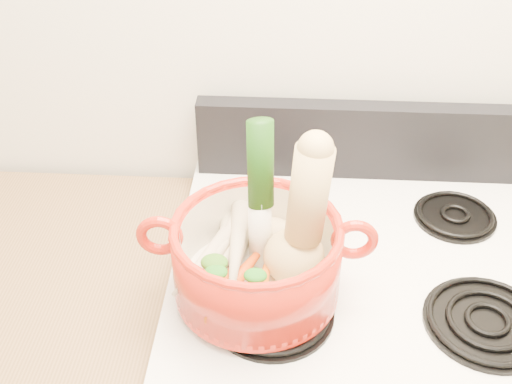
{
  "coord_description": "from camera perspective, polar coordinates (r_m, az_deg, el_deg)",
  "views": [
    {
      "loc": [
        -0.17,
        0.44,
        1.81
      ],
      "look_at": [
        -0.22,
        1.26,
        1.2
      ],
      "focal_mm": 45.0,
      "sensor_mm": 36.0,
      "label": 1
    }
  ],
  "objects": [
    {
      "name": "wall_back",
      "position": [
        1.41,
        10.49,
        14.61
      ],
      "size": [
        3.5,
        0.02,
        2.6
      ],
      "primitive_type": "cube",
      "color": "silver",
      "rests_on": "floor"
    },
    {
      "name": "cooktop",
      "position": [
        1.31,
        10.09,
        -6.34
      ],
      "size": [
        0.78,
        0.67,
        0.03
      ],
      "primitive_type": "cube",
      "color": "white",
      "rests_on": "stove_body"
    },
    {
      "name": "control_backsplash",
      "position": [
        1.48,
        9.57,
        4.54
      ],
      "size": [
        0.76,
        0.05,
        0.18
      ],
      "primitive_type": "cube",
      "color": "black",
      "rests_on": "cooktop"
    },
    {
      "name": "burner_front_left",
      "position": [
        1.17,
        1.42,
        -10.53
      ],
      "size": [
        0.22,
        0.22,
        0.02
      ],
      "primitive_type": "cylinder",
      "color": "black",
      "rests_on": "cooktop"
    },
    {
      "name": "burner_front_right",
      "position": [
        1.22,
        19.88,
        -10.71
      ],
      "size": [
        0.22,
        0.22,
        0.02
      ],
      "primitive_type": "cylinder",
      "color": "black",
      "rests_on": "cooktop"
    },
    {
      "name": "burner_back_left",
      "position": [
        1.39,
        1.92,
        -1.47
      ],
      "size": [
        0.17,
        0.17,
        0.02
      ],
      "primitive_type": "cylinder",
      "color": "black",
      "rests_on": "cooktop"
    },
    {
      "name": "burner_back_right",
      "position": [
        1.43,
        17.28,
        -1.96
      ],
      "size": [
        0.17,
        0.17,
        0.02
      ],
      "primitive_type": "cylinder",
      "color": "black",
      "rests_on": "cooktop"
    },
    {
      "name": "dutch_oven",
      "position": [
        1.14,
        0.06,
        -5.99
      ],
      "size": [
        0.31,
        0.31,
        0.15
      ],
      "primitive_type": "cylinder",
      "rotation": [
        0.0,
        0.0,
        0.03
      ],
      "color": "#B71E0F",
      "rests_on": "burner_front_left"
    },
    {
      "name": "pot_handle_left",
      "position": [
        1.12,
        -8.57,
        -3.85
      ],
      "size": [
        0.08,
        0.02,
        0.08
      ],
      "primitive_type": "torus",
      "rotation": [
        1.57,
        0.0,
        0.03
      ],
      "color": "#B71E0F",
      "rests_on": "dutch_oven"
    },
    {
      "name": "pot_handle_right",
      "position": [
        1.12,
        8.76,
        -4.21
      ],
      "size": [
        0.08,
        0.02,
        0.08
      ],
      "primitive_type": "torus",
      "rotation": [
        1.57,
        0.0,
        0.03
      ],
      "color": "#B71E0F",
      "rests_on": "dutch_oven"
    },
    {
      "name": "squash",
      "position": [
        1.08,
        3.56,
        -2.16
      ],
      "size": [
        0.15,
        0.14,
        0.28
      ],
      "primitive_type": null,
      "rotation": [
        0.0,
        0.07,
        0.17
      ],
      "color": "tan",
      "rests_on": "dutch_oven"
    },
    {
      "name": "leek",
      "position": [
        1.11,
        0.37,
        -0.19
      ],
      "size": [
        0.06,
        0.08,
        0.3
      ],
      "primitive_type": "cylinder",
      "rotation": [
        -0.08,
        0.0,
        0.24
      ],
      "color": "white",
      "rests_on": "dutch_oven"
    },
    {
      "name": "ginger",
      "position": [
        1.23,
        1.52,
        -3.53
      ],
      "size": [
        0.1,
        0.08,
        0.05
      ],
      "primitive_type": "ellipsoid",
      "rotation": [
        0.0,
        0.0,
        -0.22
      ],
      "color": "tan",
      "rests_on": "dutch_oven"
    },
    {
      "name": "parsnip_0",
      "position": [
        1.18,
        -2.86,
        -5.36
      ],
      "size": [
        0.06,
        0.23,
        0.06
      ],
      "primitive_type": "cone",
      "rotation": [
        1.66,
        0.0,
        -0.06
      ],
      "color": "beige",
      "rests_on": "dutch_oven"
    },
    {
      "name": "parsnip_1",
      "position": [
        1.17,
        -2.62,
        -5.69
      ],
      "size": [
        0.13,
        0.2,
        0.06
      ],
      "primitive_type": "cone",
      "rotation": [
        1.66,
        0.0,
        -0.44
      ],
      "color": "beige",
      "rests_on": "dutch_oven"
    },
    {
      "name": "parsnip_2",
      "position": [
        1.18,
        -1.44,
        -4.68
      ],
      "size": [
        0.06,
        0.19,
        0.06
      ],
      "primitive_type": "cone",
      "rotation": [
        1.66,
        0.0,
        -0.11
      ],
      "color": "beige",
      "rests_on": "dutch_oven"
    },
    {
      "name": "parsnip_3",
      "position": [
        1.15,
        -4.84,
        -6.18
      ],
      "size": [
        0.12,
        0.16,
        0.05
      ],
      "primitive_type": "cone",
      "rotation": [
        1.66,
        0.0,
        -0.53
      ],
      "color": "beige",
      "rests_on": "dutch_oven"
    },
    {
      "name": "parsnip_4",
      "position": [
        1.18,
        -2.66,
        -4.15
      ],
      "size": [
        0.11,
        0.21,
        0.06
      ],
      "primitive_type": "cone",
      "rotation": [
        1.66,
        0.0,
        -0.34
      ],
      "color": "beige",
      "rests_on": "dutch_oven"
    },
    {
      "name": "parsnip_5",
      "position": [
        1.15,
        -1.74,
        -5.12
      ],
      "size": [
        0.04,
        0.22,
        0.06
      ],
      "primitive_type": "cone",
      "rotation": [
        1.66,
        0.0,
        -0.02
      ],
      "color": "beige",
      "rests_on": "dutch_oven"
    },
    {
      "name": "carrot_0",
      "position": [
        1.15,
        -1.18,
        -7.26
      ],
      "size": [
        0.11,
        0.17,
        0.05
      ],
      "primitive_type": "cone",
      "rotation": [
        1.66,
        0.0,
        -0.47
      ],
      "color": "red",
      "rests_on": "dutch_oven"
    },
    {
      "name": "carrot_1",
      "position": [
        1.11,
        -3.0,
        -9.0
      ],
      "size": [
        0.05,
        0.14,
        0.04
      ],
      "primitive_type": "cone",
      "rotation": [
        1.66,
        0.0,
        -0.16
      ],
      "color": "#CF4E0A",
      "rests_on": "dutch_oven"
    },
    {
      "name": "carrot_2",
      "position": [
        1.12,
        0.69,
        -7.94
      ],
      "size": [
        0.05,
        0.16,
        0.04
      ],
      "primitive_type": "cone",
      "rotation": [
        1.66,
        0.0,
        -0.13
      ],
      "color": "orange",
      "rests_on": "dutch_oven"
    }
  ]
}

